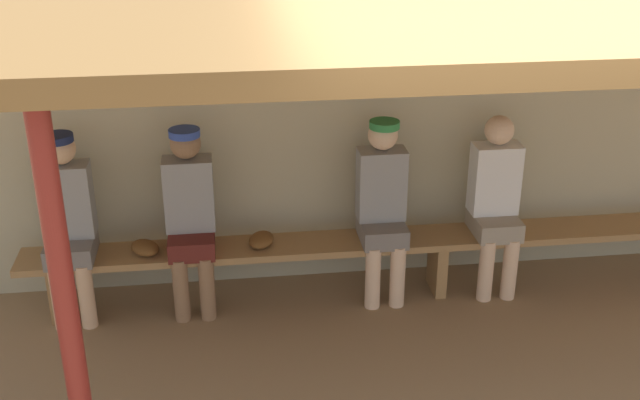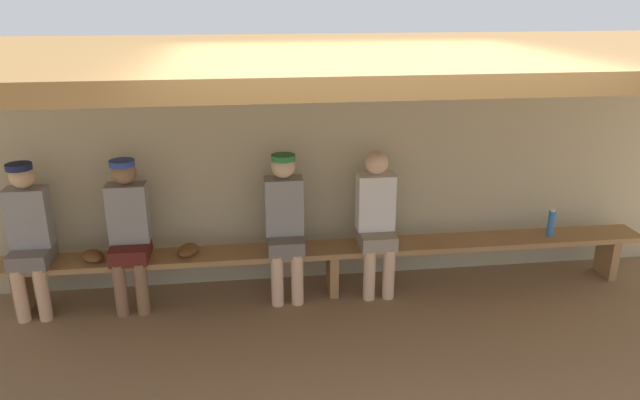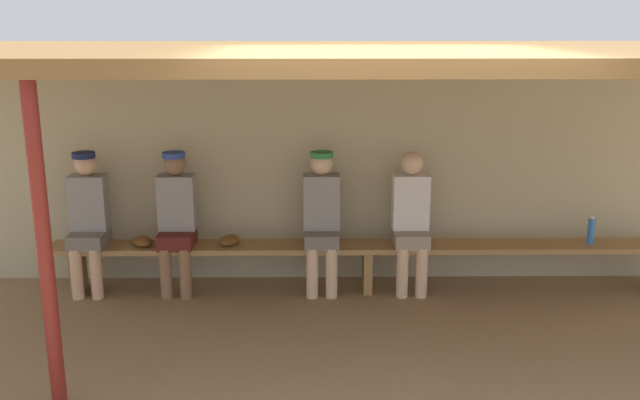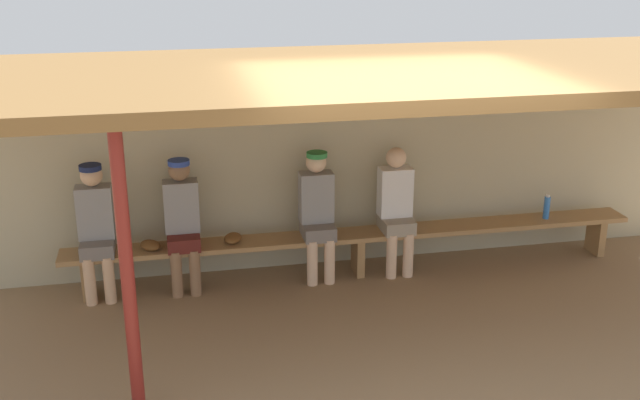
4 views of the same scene
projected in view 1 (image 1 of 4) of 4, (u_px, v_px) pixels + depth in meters
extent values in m
cube|color=#B7AD8C|center=(429.00, 132.00, 5.99)|extent=(8.00, 0.20, 2.20)
cube|color=brown|center=(501.00, 8.00, 4.34)|extent=(8.00, 2.80, 0.12)
cylinder|color=maroon|center=(72.00, 347.00, 3.42)|extent=(0.10, 0.10, 2.20)
cube|color=#9E7547|center=(439.00, 238.00, 5.85)|extent=(6.00, 0.36, 0.05)
cube|color=#9E7547|center=(58.00, 289.00, 5.62)|extent=(0.08, 0.29, 0.41)
cube|color=#9E7547|center=(437.00, 265.00, 5.95)|extent=(0.08, 0.29, 0.41)
cube|color=gray|center=(494.00, 224.00, 5.84)|extent=(0.32, 0.40, 0.14)
cylinder|color=beige|center=(486.00, 270.00, 5.80)|extent=(0.11, 0.11, 0.48)
cylinder|color=beige|center=(510.00, 269.00, 5.83)|extent=(0.11, 0.11, 0.48)
cube|color=white|center=(495.00, 178.00, 5.78)|extent=(0.34, 0.20, 0.52)
sphere|color=beige|center=(499.00, 130.00, 5.63)|extent=(0.21, 0.21, 0.21)
cube|color=slate|center=(71.00, 248.00, 5.49)|extent=(0.32, 0.40, 0.14)
cylinder|color=#DBAD84|center=(60.00, 298.00, 5.45)|extent=(0.11, 0.11, 0.48)
cylinder|color=#DBAD84|center=(86.00, 296.00, 5.47)|extent=(0.11, 0.11, 0.48)
cube|color=gray|center=(67.00, 200.00, 5.43)|extent=(0.34, 0.20, 0.52)
sphere|color=#DBAD84|center=(60.00, 149.00, 5.28)|extent=(0.21, 0.21, 0.21)
cylinder|color=#19234C|center=(57.00, 138.00, 5.21)|extent=(0.21, 0.21, 0.05)
cube|color=slate|center=(382.00, 231.00, 5.74)|extent=(0.32, 0.40, 0.14)
cylinder|color=beige|center=(373.00, 277.00, 5.71)|extent=(0.11, 0.11, 0.48)
cylinder|color=beige|center=(397.00, 276.00, 5.73)|extent=(0.11, 0.11, 0.48)
cube|color=gray|center=(381.00, 184.00, 5.68)|extent=(0.34, 0.20, 0.52)
sphere|color=beige|center=(383.00, 135.00, 5.53)|extent=(0.21, 0.21, 0.21)
cylinder|color=#2D8442|center=(384.00, 125.00, 5.46)|extent=(0.21, 0.21, 0.05)
cube|color=#591E19|center=(192.00, 241.00, 5.59)|extent=(0.32, 0.40, 0.14)
cylinder|color=#8C6647|center=(181.00, 290.00, 5.55)|extent=(0.11, 0.11, 0.48)
cylinder|color=#8C6647|center=(207.00, 288.00, 5.57)|extent=(0.11, 0.11, 0.48)
cube|color=gray|center=(189.00, 194.00, 5.52)|extent=(0.34, 0.20, 0.52)
sphere|color=#8C6647|center=(185.00, 144.00, 5.37)|extent=(0.21, 0.21, 0.21)
cylinder|color=#2D47A5|center=(184.00, 133.00, 5.30)|extent=(0.21, 0.21, 0.05)
ellipsoid|color=brown|center=(145.00, 248.00, 5.55)|extent=(0.28, 0.29, 0.09)
ellipsoid|color=brown|center=(261.00, 240.00, 5.67)|extent=(0.24, 0.28, 0.09)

